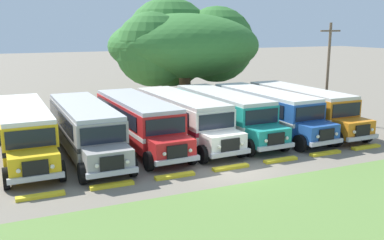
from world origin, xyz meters
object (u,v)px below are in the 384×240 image
at_px(parked_bus_slot_4, 224,112).
at_px(utility_pole, 328,70).
at_px(parked_bus_slot_0, 24,129).
at_px(parked_bus_slot_2, 138,119).
at_px(parked_bus_slot_1, 85,126).
at_px(parked_bus_slot_5, 266,109).
at_px(parked_bus_slot_3, 182,116).
at_px(broad_shade_tree, 183,45).
at_px(parked_bus_slot_6, 301,106).

distance_m(parked_bus_slot_4, utility_pole, 9.52).
relative_size(parked_bus_slot_0, parked_bus_slot_2, 1.00).
bearing_deg(utility_pole, parked_bus_slot_1, -176.21).
xyz_separation_m(parked_bus_slot_0, parked_bus_slot_5, (15.46, -0.56, 0.00)).
xyz_separation_m(parked_bus_slot_3, broad_shade_tree, (5.67, 13.24, 3.84)).
height_order(parked_bus_slot_1, parked_bus_slot_3, same).
height_order(parked_bus_slot_6, broad_shade_tree, broad_shade_tree).
bearing_deg(parked_bus_slot_4, parked_bus_slot_3, -90.56).
relative_size(parked_bus_slot_0, parked_bus_slot_4, 1.00).
relative_size(parked_bus_slot_1, parked_bus_slot_2, 1.00).
relative_size(parked_bus_slot_4, broad_shade_tree, 0.73).
xyz_separation_m(broad_shade_tree, utility_pole, (6.55, -12.52, -1.48)).
bearing_deg(broad_shade_tree, parked_bus_slot_1, -130.78).
height_order(parked_bus_slot_1, parked_bus_slot_6, same).
relative_size(parked_bus_slot_1, parked_bus_slot_3, 1.00).
height_order(parked_bus_slot_0, parked_bus_slot_2, same).
height_order(parked_bus_slot_4, parked_bus_slot_6, same).
height_order(parked_bus_slot_6, utility_pole, utility_pole).
distance_m(parked_bus_slot_5, parked_bus_slot_6, 2.91).
height_order(parked_bus_slot_5, parked_bus_slot_6, same).
distance_m(parked_bus_slot_1, utility_pole, 18.59).
relative_size(parked_bus_slot_2, broad_shade_tree, 0.73).
height_order(parked_bus_slot_4, utility_pole, utility_pole).
distance_m(parked_bus_slot_1, parked_bus_slot_3, 6.20).
relative_size(parked_bus_slot_2, parked_bus_slot_5, 1.00).
distance_m(parked_bus_slot_2, utility_pole, 15.32).
relative_size(parked_bus_slot_6, utility_pole, 1.47).
distance_m(parked_bus_slot_2, parked_bus_slot_5, 9.00).
bearing_deg(parked_bus_slot_1, broad_shade_tree, 138.31).
bearing_deg(broad_shade_tree, parked_bus_slot_6, -76.28).
relative_size(parked_bus_slot_0, parked_bus_slot_6, 1.00).
bearing_deg(parked_bus_slot_0, parked_bus_slot_4, 88.52).
bearing_deg(parked_bus_slot_6, utility_pole, 108.97).
height_order(parked_bus_slot_5, broad_shade_tree, broad_shade_tree).
bearing_deg(parked_bus_slot_6, broad_shade_tree, -166.63).
relative_size(parked_bus_slot_0, parked_bus_slot_3, 1.00).
distance_m(parked_bus_slot_3, parked_bus_slot_4, 3.02).
bearing_deg(parked_bus_slot_0, parked_bus_slot_5, 87.19).
relative_size(parked_bus_slot_5, broad_shade_tree, 0.73).
height_order(parked_bus_slot_1, parked_bus_slot_2, same).
height_order(parked_bus_slot_0, parked_bus_slot_4, same).
bearing_deg(parked_bus_slot_3, parked_bus_slot_5, 83.89).
bearing_deg(parked_bus_slot_1, parked_bus_slot_3, 93.65).
bearing_deg(parked_bus_slot_2, parked_bus_slot_4, 88.45).
height_order(parked_bus_slot_5, utility_pole, utility_pole).
bearing_deg(parked_bus_slot_5, parked_bus_slot_2, -94.96).
bearing_deg(parked_bus_slot_3, parked_bus_slot_4, 88.14).
distance_m(parked_bus_slot_0, parked_bus_slot_2, 6.46).
xyz_separation_m(parked_bus_slot_6, broad_shade_tree, (-3.33, 13.64, 3.84)).
bearing_deg(parked_bus_slot_2, utility_pole, 90.73).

